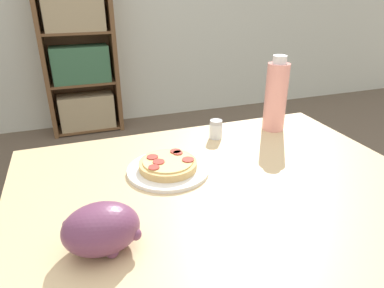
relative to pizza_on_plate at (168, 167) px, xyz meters
name	(u,v)px	position (x,y,z in m)	size (l,w,h in m)	color
dining_table	(224,228)	(0.11, -0.14, -0.13)	(1.05, 0.84, 0.78)	#D1B27F
pizza_on_plate	(168,167)	(0.00, 0.00, 0.00)	(0.22, 0.22, 0.04)	white
grape_bunch	(101,229)	(-0.20, -0.25, 0.03)	(0.15, 0.11, 0.10)	#6B3856
drink_bottle	(276,96)	(0.44, 0.17, 0.11)	(0.08, 0.08, 0.26)	pink
salt_shaker	(216,129)	(0.21, 0.17, 0.02)	(0.04, 0.04, 0.06)	white
bookshelf	(80,62)	(-0.12, 2.37, -0.16)	(0.62, 0.29, 1.34)	brown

